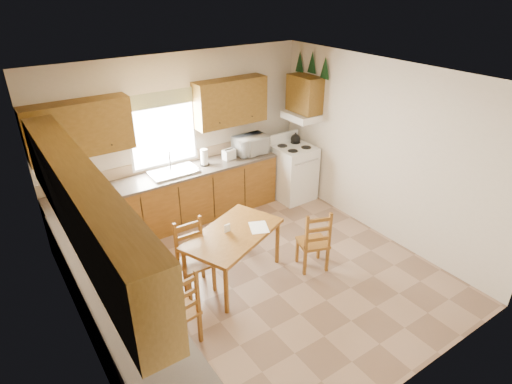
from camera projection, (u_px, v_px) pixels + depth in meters
floor at (259, 277)px, 5.91m from camera, size 4.50×4.50×0.00m
ceiling at (260, 80)px, 4.68m from camera, size 4.50×4.50×0.00m
wall_left at (70, 249)px, 4.16m from camera, size 4.50×4.50×0.00m
wall_right at (382, 152)px, 6.42m from camera, size 4.50×4.50×0.00m
wall_back at (181, 138)px, 6.94m from camera, size 4.50×4.50×0.00m
wall_front at (410, 288)px, 3.64m from camera, size 4.50×4.50×0.00m
lower_cab_back at (172, 201)px, 6.95m from camera, size 3.75×0.60×0.88m
lower_cab_left at (119, 316)px, 4.62m from camera, size 0.60×3.60×0.88m
counter_back at (170, 175)px, 6.74m from camera, size 3.75×0.63×0.04m
counter_left at (113, 282)px, 4.41m from camera, size 0.63×3.60×0.04m
backsplash at (162, 163)px, 6.90m from camera, size 3.75×0.01×0.18m
upper_cab_back_left at (79, 129)px, 5.82m from camera, size 1.41×0.33×0.75m
upper_cab_back_right at (231, 102)px, 7.03m from camera, size 1.25×0.33×0.75m
upper_cab_left at (82, 205)px, 3.90m from camera, size 0.33×3.60×0.75m
upper_cab_stove at (305, 94)px, 7.30m from camera, size 0.33×0.62×0.62m
range_hood at (301, 116)px, 7.45m from camera, size 0.44×0.62×0.12m
window_frame at (163, 130)px, 6.68m from camera, size 1.13×0.02×1.18m
window_pane at (163, 131)px, 6.68m from camera, size 1.05×0.01×1.10m
window_valance at (161, 99)px, 6.43m from camera, size 1.19×0.01×0.24m
sink_basin at (174, 172)px, 6.76m from camera, size 0.75×0.45×0.04m
pine_decal_a at (325, 68)px, 6.91m from camera, size 0.22×0.22×0.36m
pine_decal_b at (312, 62)px, 7.13m from camera, size 0.22×0.22×0.36m
pine_decal_c at (300, 62)px, 7.38m from camera, size 0.22×0.22×0.36m
stove at (293, 173)px, 7.81m from camera, size 0.66×0.69×0.98m
coffeemaker at (65, 189)px, 5.90m from camera, size 0.21×0.24×0.32m
paper_towel at (204, 157)px, 6.99m from camera, size 0.15×0.15×0.28m
toaster at (229, 154)px, 7.25m from camera, size 0.22×0.16×0.17m
microwave at (251, 145)px, 7.43m from camera, size 0.53×0.38×0.32m
dining_table at (234, 255)px, 5.75m from camera, size 1.54×1.23×0.72m
chair_near_left at (176, 307)px, 4.67m from camera, size 0.46×0.44×0.99m
chair_near_right at (313, 239)px, 5.92m from camera, size 0.49×0.48×0.93m
chair_far_left at (143, 277)px, 5.13m from camera, size 0.50×0.49×0.98m
chair_far_right at (195, 258)px, 5.48m from camera, size 0.42×0.40×0.97m
table_paper at (259, 227)px, 5.70m from camera, size 0.34×0.38×0.00m
table_card at (227, 228)px, 5.58m from camera, size 0.08×0.02×0.11m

